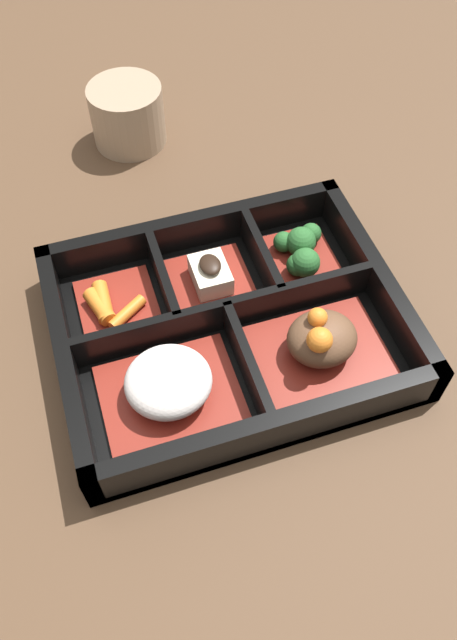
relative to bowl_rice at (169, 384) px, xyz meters
name	(u,v)px	position (x,y,z in m)	size (l,w,h in m)	color
ground_plane	(229,336)	(-0.07, -0.05, -0.03)	(3.00, 3.00, 0.00)	#4C3523
bento_base	(229,333)	(-0.07, -0.05, -0.02)	(0.31, 0.24, 0.01)	black
bento_rim	(228,319)	(-0.07, -0.05, -0.01)	(0.31, 0.24, 0.05)	black
bowl_stew	(321,342)	(-0.14, 0.00, 0.00)	(0.12, 0.09, 0.06)	maroon
bowl_rice	(169,384)	(0.00, 0.00, 0.00)	(0.12, 0.09, 0.04)	maroon
bowl_greens	(301,253)	(-0.16, -0.11, -0.01)	(0.07, 0.08, 0.03)	maroon
bowl_tofu	(214,277)	(-0.07, -0.11, -0.01)	(0.08, 0.08, 0.03)	maroon
bowl_carrots	(113,306)	(0.03, -0.10, -0.01)	(0.07, 0.08, 0.02)	maroon
tea_cup	(127,114)	(-0.05, -0.36, 0.01)	(0.08, 0.08, 0.07)	gray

